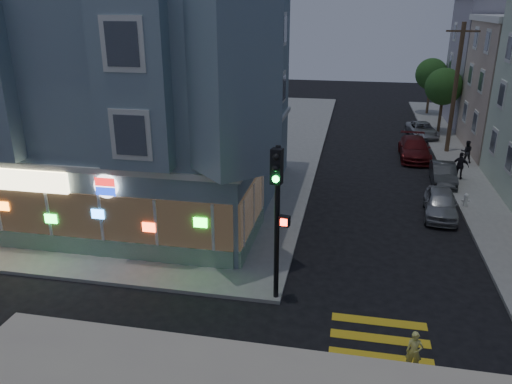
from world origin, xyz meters
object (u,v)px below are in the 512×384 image
(street_tree_far, at_px, (431,74))
(parked_car_d, at_px, (422,130))
(parked_car_b, at_px, (443,174))
(parked_car_c, at_px, (414,149))
(street_tree_near, at_px, (444,87))
(pedestrian_a, at_px, (467,152))
(pedestrian_b, at_px, (460,166))
(fire_hydrant, at_px, (466,200))
(traffic_signal, at_px, (277,200))
(utility_pole, at_px, (455,87))
(running_child, at_px, (414,352))
(parked_car_a, at_px, (441,204))

(street_tree_far, height_order, parked_car_d, street_tree_far)
(parked_car_b, bearing_deg, parked_car_c, 105.26)
(street_tree_near, xyz_separation_m, parked_car_d, (-1.50, -1.55, -3.32))
(pedestrian_a, relative_size, parked_car_c, 0.31)
(street_tree_far, distance_m, parked_car_c, 16.45)
(pedestrian_a, bearing_deg, street_tree_near, -84.71)
(pedestrian_b, relative_size, parked_car_d, 0.38)
(fire_hydrant, bearing_deg, traffic_signal, -128.12)
(parked_car_d, height_order, fire_hydrant, parked_car_d)
(street_tree_far, distance_m, traffic_signal, 37.05)
(pedestrian_a, height_order, parked_car_d, pedestrian_a)
(parked_car_c, bearing_deg, utility_pole, 37.88)
(running_child, distance_m, pedestrian_b, 18.73)
(street_tree_far, distance_m, pedestrian_a, 17.00)
(parked_car_c, height_order, parked_car_d, parked_car_c)
(parked_car_a, xyz_separation_m, parked_car_d, (0.87, 16.76, -0.07))
(running_child, height_order, pedestrian_b, pedestrian_b)
(utility_pole, distance_m, traffic_signal, 23.71)
(utility_pole, relative_size, pedestrian_b, 5.34)
(parked_car_b, bearing_deg, street_tree_near, 85.72)
(traffic_signal, bearing_deg, parked_car_d, 83.78)
(parked_car_a, xyz_separation_m, traffic_signal, (-7.01, -9.53, 3.34))
(parked_car_b, bearing_deg, parked_car_a, -97.25)
(parked_car_a, bearing_deg, parked_car_b, 85.51)
(fire_hydrant, bearing_deg, pedestrian_a, 79.79)
(parked_car_c, relative_size, fire_hydrant, 6.99)
(utility_pole, xyz_separation_m, pedestrian_a, (0.80, -2.72, -3.88))
(pedestrian_b, relative_size, parked_car_b, 0.44)
(pedestrian_a, distance_m, parked_car_d, 7.48)
(utility_pole, xyz_separation_m, parked_car_d, (-1.30, 4.45, -4.19))
(utility_pole, height_order, pedestrian_a, utility_pole)
(utility_pole, xyz_separation_m, pedestrian_b, (-0.24, -6.40, -3.80))
(parked_car_d, bearing_deg, street_tree_far, 73.89)
(pedestrian_a, distance_m, fire_hydrant, 8.47)
(street_tree_far, bearing_deg, utility_pole, -90.82)
(street_tree_far, height_order, pedestrian_a, street_tree_far)
(utility_pole, distance_m, pedestrian_a, 4.81)
(utility_pole, bearing_deg, parked_car_b, -100.36)
(pedestrian_a, distance_m, parked_car_b, 4.88)
(street_tree_near, relative_size, running_child, 4.08)
(pedestrian_b, bearing_deg, street_tree_far, -71.70)
(parked_car_a, distance_m, fire_hydrant, 1.95)
(running_child, relative_size, pedestrian_b, 0.77)
(utility_pole, bearing_deg, parked_car_a, -100.00)
(running_child, bearing_deg, pedestrian_b, 81.71)
(pedestrian_b, height_order, parked_car_a, pedestrian_b)
(parked_car_b, distance_m, fire_hydrant, 3.98)
(parked_car_b, relative_size, fire_hydrant, 5.35)
(parked_car_d, bearing_deg, running_child, -103.68)
(pedestrian_b, relative_size, fire_hydrant, 2.36)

